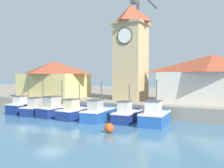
{
  "coord_description": "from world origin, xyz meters",
  "views": [
    {
      "loc": [
        16.31,
        -18.22,
        4.56
      ],
      "look_at": [
        1.12,
        9.85,
        3.5
      ],
      "focal_mm": 42.0,
      "sensor_mm": 36.0,
      "label": 1
    }
  ],
  "objects_px": {
    "mooring_buoy": "(109,128)",
    "port_crane_near": "(139,52)",
    "fishing_boat_left_outer": "(39,108)",
    "fishing_boat_mid_right": "(127,115)",
    "warehouse_left": "(54,79)",
    "warehouse_right": "(212,78)",
    "fishing_boat_right_inner": "(155,116)",
    "fishing_boat_center": "(99,113)",
    "clock_tower": "(131,50)",
    "fishing_boat_left_inner": "(58,109)",
    "fishing_boat_mid_left": "(76,112)",
    "fishing_boat_far_left": "(25,107)"
  },
  "relations": [
    {
      "from": "fishing_boat_left_outer",
      "to": "fishing_boat_mid_right",
      "type": "height_order",
      "value": "fishing_boat_left_outer"
    },
    {
      "from": "warehouse_left",
      "to": "fishing_boat_mid_right",
      "type": "bearing_deg",
      "value": -24.58
    },
    {
      "from": "port_crane_near",
      "to": "warehouse_left",
      "type": "bearing_deg",
      "value": -122.02
    },
    {
      "from": "fishing_boat_right_inner",
      "to": "port_crane_near",
      "type": "relative_size",
      "value": 0.24
    },
    {
      "from": "fishing_boat_left_inner",
      "to": "port_crane_near",
      "type": "height_order",
      "value": "port_crane_near"
    },
    {
      "from": "fishing_boat_left_outer",
      "to": "port_crane_near",
      "type": "xyz_separation_m",
      "value": [
        3.95,
        20.48,
        7.98
      ]
    },
    {
      "from": "fishing_boat_mid_right",
      "to": "port_crane_near",
      "type": "bearing_deg",
      "value": 109.69
    },
    {
      "from": "fishing_boat_left_outer",
      "to": "fishing_boat_far_left",
      "type": "bearing_deg",
      "value": -178.97
    },
    {
      "from": "fishing_boat_mid_right",
      "to": "warehouse_left",
      "type": "relative_size",
      "value": 0.46
    },
    {
      "from": "fishing_boat_left_outer",
      "to": "fishing_boat_left_inner",
      "type": "height_order",
      "value": "fishing_boat_left_outer"
    },
    {
      "from": "fishing_boat_left_inner",
      "to": "warehouse_right",
      "type": "distance_m",
      "value": 17.91
    },
    {
      "from": "fishing_boat_right_inner",
      "to": "warehouse_right",
      "type": "bearing_deg",
      "value": 65.92
    },
    {
      "from": "warehouse_right",
      "to": "fishing_boat_mid_right",
      "type": "bearing_deg",
      "value": -128.62
    },
    {
      "from": "fishing_boat_far_left",
      "to": "fishing_boat_mid_left",
      "type": "height_order",
      "value": "fishing_boat_far_left"
    },
    {
      "from": "fishing_boat_far_left",
      "to": "fishing_boat_center",
      "type": "bearing_deg",
      "value": -1.14
    },
    {
      "from": "fishing_boat_far_left",
      "to": "fishing_boat_center",
      "type": "xyz_separation_m",
      "value": [
        10.6,
        -0.21,
        -0.02
      ]
    },
    {
      "from": "mooring_buoy",
      "to": "clock_tower",
      "type": "bearing_deg",
      "value": 107.09
    },
    {
      "from": "fishing_boat_left_outer",
      "to": "fishing_boat_left_inner",
      "type": "xyz_separation_m",
      "value": [
        2.64,
        0.09,
        0.07
      ]
    },
    {
      "from": "fishing_boat_mid_right",
      "to": "warehouse_right",
      "type": "relative_size",
      "value": 0.38
    },
    {
      "from": "fishing_boat_left_outer",
      "to": "fishing_boat_right_inner",
      "type": "height_order",
      "value": "fishing_boat_left_outer"
    },
    {
      "from": "fishing_boat_mid_left",
      "to": "port_crane_near",
      "type": "distance_m",
      "value": 22.41
    },
    {
      "from": "fishing_boat_center",
      "to": "port_crane_near",
      "type": "height_order",
      "value": "port_crane_near"
    },
    {
      "from": "fishing_boat_center",
      "to": "mooring_buoy",
      "type": "relative_size",
      "value": 6.58
    },
    {
      "from": "fishing_boat_far_left",
      "to": "port_crane_near",
      "type": "relative_size",
      "value": 0.24
    },
    {
      "from": "fishing_boat_left_inner",
      "to": "fishing_boat_mid_left",
      "type": "height_order",
      "value": "fishing_boat_left_inner"
    },
    {
      "from": "fishing_boat_left_outer",
      "to": "port_crane_near",
      "type": "distance_m",
      "value": 22.34
    },
    {
      "from": "warehouse_right",
      "to": "fishing_boat_right_inner",
      "type": "bearing_deg",
      "value": -114.08
    },
    {
      "from": "mooring_buoy",
      "to": "fishing_boat_center",
      "type": "bearing_deg",
      "value": 129.54
    },
    {
      "from": "fishing_boat_right_inner",
      "to": "fishing_boat_mid_left",
      "type": "bearing_deg",
      "value": -175.48
    },
    {
      "from": "fishing_boat_far_left",
      "to": "fishing_boat_left_inner",
      "type": "distance_m",
      "value": 4.98
    },
    {
      "from": "fishing_boat_far_left",
      "to": "port_crane_near",
      "type": "xyz_separation_m",
      "value": [
        6.29,
        20.53,
        7.91
      ]
    },
    {
      "from": "fishing_boat_left_outer",
      "to": "warehouse_left",
      "type": "distance_m",
      "value": 9.18
    },
    {
      "from": "warehouse_left",
      "to": "warehouse_right",
      "type": "bearing_deg",
      "value": 3.67
    },
    {
      "from": "fishing_boat_left_outer",
      "to": "warehouse_right",
      "type": "xyz_separation_m",
      "value": [
        17.88,
        8.85,
        3.51
      ]
    },
    {
      "from": "fishing_boat_far_left",
      "to": "fishing_boat_mid_left",
      "type": "relative_size",
      "value": 1.0
    },
    {
      "from": "fishing_boat_mid_left",
      "to": "fishing_boat_mid_right",
      "type": "relative_size",
      "value": 1.01
    },
    {
      "from": "clock_tower",
      "to": "warehouse_left",
      "type": "height_order",
      "value": "clock_tower"
    },
    {
      "from": "fishing_boat_mid_left",
      "to": "fishing_boat_far_left",
      "type": "bearing_deg",
      "value": 177.33
    },
    {
      "from": "fishing_boat_left_inner",
      "to": "fishing_boat_mid_left",
      "type": "relative_size",
      "value": 1.16
    },
    {
      "from": "fishing_boat_left_inner",
      "to": "warehouse_right",
      "type": "relative_size",
      "value": 0.44
    },
    {
      "from": "warehouse_left",
      "to": "port_crane_near",
      "type": "height_order",
      "value": "port_crane_near"
    },
    {
      "from": "fishing_boat_mid_left",
      "to": "fishing_boat_left_outer",
      "type": "bearing_deg",
      "value": 175.77
    },
    {
      "from": "fishing_boat_mid_right",
      "to": "clock_tower",
      "type": "distance_m",
      "value": 11.16
    },
    {
      "from": "mooring_buoy",
      "to": "port_crane_near",
      "type": "bearing_deg",
      "value": 107.63
    },
    {
      "from": "fishing_boat_left_inner",
      "to": "fishing_boat_right_inner",
      "type": "bearing_deg",
      "value": 0.89
    },
    {
      "from": "fishing_boat_far_left",
      "to": "fishing_boat_mid_right",
      "type": "distance_m",
      "value": 13.48
    },
    {
      "from": "warehouse_left",
      "to": "fishing_boat_right_inner",
      "type": "bearing_deg",
      "value": -21.44
    },
    {
      "from": "fishing_boat_left_outer",
      "to": "port_crane_near",
      "type": "bearing_deg",
      "value": 79.07
    },
    {
      "from": "fishing_boat_mid_right",
      "to": "port_crane_near",
      "type": "height_order",
      "value": "port_crane_near"
    },
    {
      "from": "warehouse_right",
      "to": "fishing_boat_center",
      "type": "bearing_deg",
      "value": -136.56
    }
  ]
}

